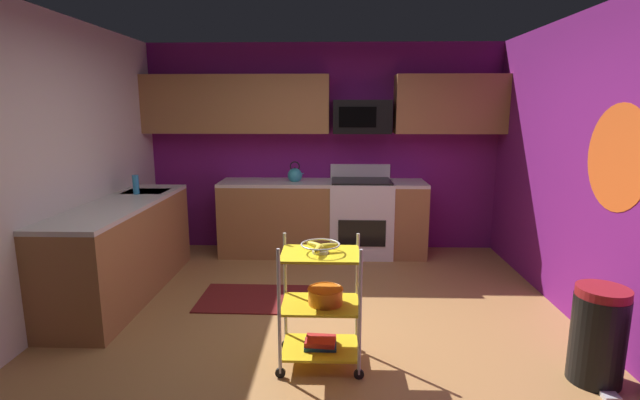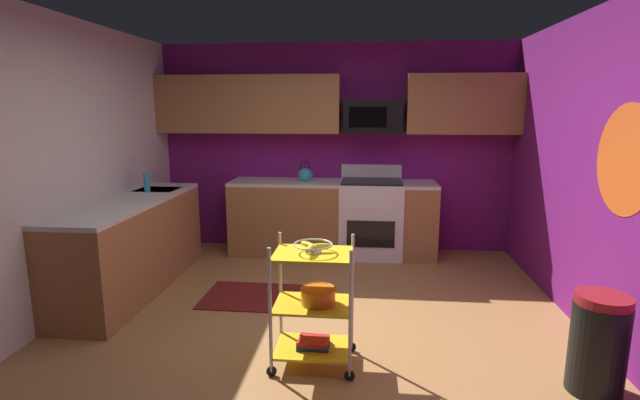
{
  "view_description": "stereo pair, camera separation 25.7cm",
  "coord_description": "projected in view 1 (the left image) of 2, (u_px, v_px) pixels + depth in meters",
  "views": [
    {
      "loc": [
        0.15,
        -3.6,
        1.81
      ],
      "look_at": [
        0.03,
        0.25,
        1.05
      ],
      "focal_mm": 26.37,
      "sensor_mm": 36.0,
      "label": 1
    },
    {
      "loc": [
        0.41,
        -3.59,
        1.81
      ],
      "look_at": [
        0.03,
        0.25,
        1.05
      ],
      "focal_mm": 26.37,
      "sensor_mm": 36.0,
      "label": 2
    }
  ],
  "objects": [
    {
      "name": "wall_back",
      "position": [
        323.0,
        148.0,
        6.02
      ],
      "size": [
        4.52,
        0.06,
        2.6
      ],
      "primitive_type": "cube",
      "color": "#751970",
      "rests_on": "ground"
    },
    {
      "name": "dish_soap_bottle",
      "position": [
        136.0,
        185.0,
        4.9
      ],
      "size": [
        0.06,
        0.06,
        0.2
      ],
      "primitive_type": "cylinder",
      "color": "#2D8CBF",
      "rests_on": "counter_run"
    },
    {
      "name": "fruit_bowl",
      "position": [
        320.0,
        246.0,
        3.21
      ],
      "size": [
        0.27,
        0.27,
        0.07
      ],
      "color": "silver",
      "rests_on": "rolling_cart"
    },
    {
      "name": "floor_rug",
      "position": [
        257.0,
        298.0,
        4.52
      ],
      "size": [
        1.11,
        0.71,
        0.01
      ],
      "primitive_type": "cube",
      "rotation": [
        0.0,
        0.0,
        -0.01
      ],
      "color": "maroon",
      "rests_on": "ground"
    },
    {
      "name": "wall_flower_decal",
      "position": [
        617.0,
        158.0,
        3.4
      ],
      "size": [
        0.0,
        0.79,
        0.79
      ],
      "primitive_type": "cylinder",
      "rotation": [
        0.0,
        1.57,
        0.0
      ],
      "color": "#E5591E"
    },
    {
      "name": "book_stack",
      "position": [
        320.0,
        343.0,
        3.35
      ],
      "size": [
        0.23,
        0.18,
        0.06
      ],
      "color": "#1E4C8C",
      "rests_on": "rolling_cart"
    },
    {
      "name": "wall_left",
      "position": [
        34.0,
        173.0,
        3.7
      ],
      "size": [
        0.06,
        4.8,
        2.6
      ],
      "primitive_type": "cube",
      "color": "silver",
      "rests_on": "ground"
    },
    {
      "name": "floor",
      "position": [
        316.0,
        332.0,
        3.89
      ],
      "size": [
        4.4,
        4.8,
        0.04
      ],
      "primitive_type": "cube",
      "color": "#A87542",
      "rests_on": "ground"
    },
    {
      "name": "rolling_cart",
      "position": [
        320.0,
        304.0,
        3.29
      ],
      "size": [
        0.6,
        0.41,
        0.91
      ],
      "color": "silver",
      "rests_on": "ground"
    },
    {
      "name": "microwave",
      "position": [
        362.0,
        117.0,
        5.71
      ],
      "size": [
        0.7,
        0.39,
        0.4
      ],
      "color": "black"
    },
    {
      "name": "kettle",
      "position": [
        295.0,
        175.0,
        5.76
      ],
      "size": [
        0.21,
        0.18,
        0.26
      ],
      "color": "teal",
      "rests_on": "counter_run"
    },
    {
      "name": "trash_can",
      "position": [
        598.0,
        335.0,
        3.11
      ],
      "size": [
        0.34,
        0.42,
        0.66
      ],
      "color": "black",
      "rests_on": "ground"
    },
    {
      "name": "wall_right",
      "position": [
        609.0,
        176.0,
        3.56
      ],
      "size": [
        0.06,
        4.8,
        2.6
      ],
      "primitive_type": "cube",
      "color": "#751970",
      "rests_on": "ground"
    },
    {
      "name": "oven_range",
      "position": [
        361.0,
        217.0,
        5.84
      ],
      "size": [
        0.76,
        0.65,
        1.1
      ],
      "color": "white",
      "rests_on": "ground"
    },
    {
      "name": "upper_cabinets",
      "position": [
        314.0,
        104.0,
        5.72
      ],
      "size": [
        4.4,
        0.33,
        0.7
      ],
      "color": "#9E6B3D"
    },
    {
      "name": "mixing_bowl_large",
      "position": [
        325.0,
        295.0,
        3.28
      ],
      "size": [
        0.25,
        0.25,
        0.11
      ],
      "color": "orange",
      "rests_on": "rolling_cart"
    },
    {
      "name": "counter_run",
      "position": [
        242.0,
        230.0,
        5.26
      ],
      "size": [
        3.46,
        2.76,
        0.92
      ],
      "color": "#9E6B3D",
      "rests_on": "ground"
    }
  ]
}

